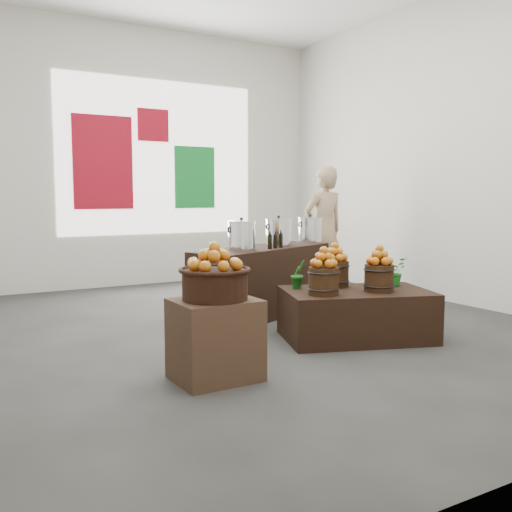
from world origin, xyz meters
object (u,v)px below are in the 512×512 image
stock_pot_center (278,233)px  crate (215,340)px  shopper (324,230)px  display_table (356,315)px  counter (263,281)px  stock_pot_left (241,236)px  stock_pot_right (310,230)px  wicker_basket (215,285)px

stock_pot_center → crate: bearing=-132.7°
crate → stock_pot_center: 2.77m
crate → shopper: 4.19m
display_table → counter: (-0.21, 1.44, 0.16)m
stock_pot_left → shopper: bearing=28.6°
counter → stock_pot_right: 1.17m
crate → display_table: (1.75, 0.43, -0.07)m
stock_pot_left → stock_pot_right: (1.32, 0.55, 0.00)m
crate → wicker_basket: wicker_basket is taller
stock_pot_center → shopper: shopper is taller
counter → stock_pot_center: size_ratio=6.47×
shopper → stock_pot_left: bearing=26.8°
stock_pot_right → counter: bearing=-157.5°
wicker_basket → stock_pot_center: bearing=47.3°
crate → shopper: bearing=41.8°
display_table → counter: counter is taller
wicker_basket → stock_pot_center: size_ratio=1.64×
display_table → stock_pot_right: bearing=87.7°
display_table → counter: 1.46m
stock_pot_left → stock_pot_right: size_ratio=1.00×
stock_pot_center → wicker_basket: bearing=-132.7°
wicker_basket → stock_pot_left: size_ratio=1.64×
wicker_basket → display_table: 1.86m
stock_pot_left → stock_pot_center: bearing=22.5°
crate → stock_pot_center: stock_pot_center is taller
counter → shopper: (1.56, 0.90, 0.51)m
counter → stock_pot_left: (-0.37, -0.15, 0.55)m
display_table → stock_pot_right: (0.74, 1.83, 0.71)m
stock_pot_center → stock_pot_right: (0.66, 0.27, 0.00)m
crate → stock_pot_left: (1.16, 1.71, 0.64)m
stock_pot_left → stock_pot_center: 0.71m
stock_pot_right → shopper: (0.61, 0.51, -0.05)m
display_table → stock_pot_left: stock_pot_left is taller
display_table → stock_pot_left: (-0.58, 1.28, 0.71)m
crate → wicker_basket: (0.00, 0.00, 0.42)m
wicker_basket → stock_pot_center: (1.82, 1.98, 0.22)m
shopper → wicker_basket: bearing=39.9°
wicker_basket → stock_pot_left: stock_pot_left is taller
display_table → shopper: shopper is taller
stock_pot_left → shopper: (1.93, 1.05, -0.05)m
stock_pot_left → shopper: 2.20m
counter → stock_pot_right: (0.95, 0.39, 0.55)m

